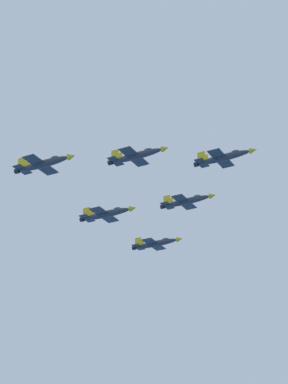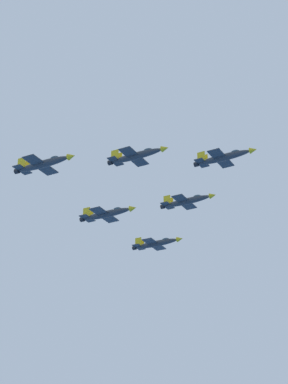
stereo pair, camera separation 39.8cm
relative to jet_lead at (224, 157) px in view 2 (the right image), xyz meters
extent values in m
ellipsoid|color=#2D3338|center=(0.02, 0.02, -0.08)|extent=(12.22, 12.40, 1.98)
cone|color=gold|center=(-6.00, -6.11, -0.08)|extent=(2.59, 2.60, 1.69)
ellipsoid|color=#334751|center=(-2.36, -2.40, 0.66)|extent=(2.91, 2.93, 1.16)
cube|color=#2D3338|center=(0.56, 0.57, -0.19)|extent=(10.33, 10.23, 0.20)
cube|color=gold|center=(4.10, -2.90, -0.14)|extent=(2.77, 2.81, 0.24)
cube|color=gold|center=(-2.98, 4.04, -0.14)|extent=(2.77, 2.81, 0.24)
cube|color=#2D3338|center=(4.56, 4.65, -0.08)|extent=(5.47, 5.43, 0.20)
cube|color=gold|center=(5.05, 3.73, 1.35)|extent=(1.73, 1.76, 2.86)
cube|color=gold|center=(3.63, 5.12, 1.35)|extent=(1.73, 1.76, 2.86)
cylinder|color=black|center=(5.73, 5.84, -0.08)|extent=(1.76, 1.76, 1.39)
ellipsoid|color=#2D3338|center=(24.10, 2.43, -2.67)|extent=(12.03, 12.35, 1.96)
cone|color=gold|center=(18.19, -3.69, -2.67)|extent=(2.57, 2.57, 1.67)
ellipsoid|color=#334751|center=(21.77, 0.01, -1.93)|extent=(2.88, 2.91, 1.15)
cube|color=#2D3338|center=(24.64, 2.98, -2.78)|extent=(10.28, 10.10, 0.20)
cube|color=gold|center=(28.17, -0.43, -2.72)|extent=(2.73, 2.79, 0.24)
cube|color=gold|center=(21.10, 6.39, -2.72)|extent=(2.73, 2.79, 0.24)
cube|color=#2D3338|center=(28.57, 7.05, -2.67)|extent=(5.44, 5.37, 0.20)
cube|color=gold|center=(29.06, 6.14, -1.25)|extent=(1.71, 1.75, 2.84)
cube|color=gold|center=(27.65, 7.51, -1.25)|extent=(1.71, 1.75, 2.84)
cylinder|color=black|center=(29.72, 8.24, -2.67)|extent=(1.75, 1.74, 1.38)
ellipsoid|color=#2D3338|center=(1.52, 24.18, -2.39)|extent=(11.90, 12.31, 1.95)
cone|color=gold|center=(-4.32, 18.07, -2.39)|extent=(2.55, 2.56, 1.66)
ellipsoid|color=#334751|center=(-0.78, 21.77, -1.66)|extent=(2.85, 2.89, 1.14)
cube|color=#2D3338|center=(2.05, 24.73, -2.50)|extent=(10.23, 10.00, 0.20)
cube|color=gold|center=(5.57, 21.36, -2.45)|extent=(2.71, 2.78, 0.23)
cube|color=gold|center=(-1.48, 28.10, -2.45)|extent=(2.71, 2.78, 0.23)
cube|color=#2D3338|center=(5.93, 28.78, -2.39)|extent=(5.41, 5.32, 0.20)
cube|color=gold|center=(6.42, 27.89, -0.98)|extent=(1.69, 1.75, 2.82)
cube|color=gold|center=(5.01, 29.24, -0.98)|extent=(1.69, 1.75, 2.82)
cylinder|color=black|center=(7.07, 29.97, -2.39)|extent=(1.74, 1.73, 1.37)
ellipsoid|color=#2D3338|center=(48.19, 4.84, -7.38)|extent=(12.06, 12.46, 1.98)
cone|color=gold|center=(42.26, -1.34, -7.38)|extent=(2.58, 2.59, 1.68)
ellipsoid|color=#334751|center=(45.85, 2.40, -6.64)|extent=(2.89, 2.93, 1.15)
cube|color=#2D3338|center=(48.72, 5.40, -7.49)|extent=(10.36, 10.13, 0.20)
cube|color=gold|center=(52.29, 1.98, -7.44)|extent=(2.74, 2.81, 0.24)
cube|color=gold|center=(45.15, 8.81, -7.44)|extent=(2.74, 2.81, 0.24)
cube|color=#2D3338|center=(52.66, 9.50, -7.38)|extent=(5.47, 5.39, 0.20)
cube|color=gold|center=(53.16, 8.59, -5.95)|extent=(1.71, 1.77, 2.85)
cube|color=gold|center=(51.73, 9.96, -5.95)|extent=(1.71, 1.77, 2.85)
cylinder|color=black|center=(53.81, 10.70, -7.38)|extent=(1.76, 1.75, 1.38)
ellipsoid|color=#2D3338|center=(3.02, 48.34, -7.62)|extent=(12.17, 12.61, 2.00)
cone|color=gold|center=(-2.95, 42.08, -7.62)|extent=(2.61, 2.62, 1.70)
ellipsoid|color=#334751|center=(0.66, 45.87, -6.87)|extent=(2.92, 2.96, 1.16)
cube|color=#2D3338|center=(3.56, 48.90, -7.73)|extent=(10.47, 10.23, 0.20)
cube|color=gold|center=(7.17, 45.45, -7.67)|extent=(2.77, 2.85, 0.24)
cube|color=gold|center=(-0.05, 52.35, -7.67)|extent=(2.77, 2.85, 0.24)
cube|color=#2D3338|center=(7.53, 53.05, -7.62)|extent=(5.53, 5.44, 0.20)
cube|color=gold|center=(8.04, 52.14, -6.17)|extent=(1.72, 1.79, 2.88)
cube|color=gold|center=(6.59, 53.52, -6.17)|extent=(1.72, 1.79, 2.88)
cylinder|color=black|center=(8.69, 54.27, -7.62)|extent=(1.78, 1.77, 1.40)
ellipsoid|color=#2D3338|center=(25.61, 26.59, -9.15)|extent=(12.29, 12.80, 2.02)
cone|color=gold|center=(19.58, 20.23, -9.15)|extent=(2.64, 2.65, 1.72)
ellipsoid|color=#334751|center=(23.23, 24.08, -8.40)|extent=(2.96, 3.00, 1.18)
cube|color=#2D3338|center=(26.15, 27.16, -9.27)|extent=(10.62, 10.34, 0.20)
cube|color=gold|center=(29.81, 23.68, -9.21)|extent=(2.80, 2.89, 0.24)
cube|color=gold|center=(22.48, 30.64, -9.21)|extent=(2.80, 2.89, 0.24)
cube|color=#2D3338|center=(30.15, 31.38, -9.15)|extent=(5.61, 5.50, 0.20)
cube|color=gold|center=(30.67, 30.46, -7.69)|extent=(1.74, 1.82, 2.92)
cube|color=gold|center=(29.20, 31.85, -7.69)|extent=(1.74, 1.82, 2.92)
cylinder|color=black|center=(31.33, 32.62, -9.15)|extent=(1.80, 1.79, 1.42)
camera|label=1|loc=(-150.18, 65.17, -89.67)|focal=63.68mm
camera|label=2|loc=(-150.29, 64.79, -89.67)|focal=63.68mm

